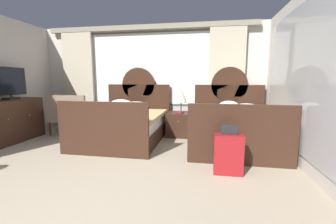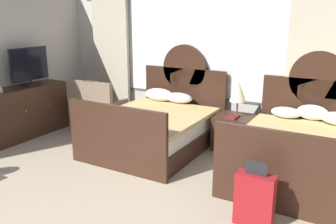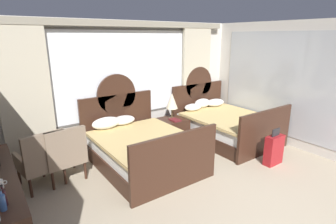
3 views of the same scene
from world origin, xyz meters
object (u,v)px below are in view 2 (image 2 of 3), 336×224
at_px(bed_near_mirror, 301,152).
at_px(dresser_minibar, 16,114).
at_px(nightstand_between_beds, 234,132).
at_px(suitcase_on_floor, 255,200).
at_px(armchair_by_window_centre, 89,103).
at_px(cup_on_dresser, 0,90).
at_px(table_lamp_on_nightstand, 238,91).
at_px(bed_near_window, 156,127).
at_px(book_on_nightstand, 232,117).
at_px(armchair_by_window_left, 103,105).
at_px(tv_flatscreen, 30,66).

relative_size(bed_near_mirror, dresser_minibar, 1.09).
relative_size(nightstand_between_beds, suitcase_on_floor, 0.86).
bearing_deg(armchair_by_window_centre, cup_on_dresser, -113.30).
xyz_separation_m(nightstand_between_beds, suitcase_on_floor, (0.93, -2.02, 0.01)).
xyz_separation_m(nightstand_between_beds, table_lamp_on_nightstand, (0.02, 0.04, 0.69)).
xyz_separation_m(bed_near_window, book_on_nightstand, (1.14, 0.45, 0.22)).
relative_size(armchair_by_window_left, armchair_by_window_centre, 1.00).
bearing_deg(suitcase_on_floor, armchair_by_window_centre, 155.64).
height_order(bed_near_window, armchair_by_window_centre, bed_near_window).
bearing_deg(book_on_nightstand, tv_flatscreen, -164.77).
xyz_separation_m(bed_near_mirror, suitcase_on_floor, (-0.22, -1.46, -0.06)).
bearing_deg(armchair_by_window_left, bed_near_mirror, -3.84).
relative_size(bed_near_window, armchair_by_window_centre, 2.20).
distance_m(table_lamp_on_nightstand, tv_flatscreen, 3.69).
bearing_deg(bed_near_window, table_lamp_on_nightstand, 27.30).
bearing_deg(armchair_by_window_centre, tv_flatscreen, -131.53).
bearing_deg(bed_near_window, tv_flatscreen, -167.97).
distance_m(bed_near_window, bed_near_mirror, 2.29).
distance_m(book_on_nightstand, armchair_by_window_centre, 2.83).
distance_m(dresser_minibar, tv_flatscreen, 0.88).
bearing_deg(dresser_minibar, bed_near_mirror, 10.57).
relative_size(table_lamp_on_nightstand, armchair_by_window_centre, 0.61).
xyz_separation_m(table_lamp_on_nightstand, tv_flatscreen, (-3.51, -1.10, 0.29)).
height_order(nightstand_between_beds, table_lamp_on_nightstand, table_lamp_on_nightstand).
relative_size(dresser_minibar, cup_on_dresser, 17.97).
bearing_deg(armchair_by_window_centre, bed_near_mirror, -3.53).
bearing_deg(cup_on_dresser, dresser_minibar, 104.38).
bearing_deg(tv_flatscreen, nightstand_between_beds, 16.98).
bearing_deg(cup_on_dresser, armchair_by_window_centre, 66.70).
relative_size(table_lamp_on_nightstand, tv_flatscreen, 0.75).
bearing_deg(tv_flatscreen, bed_near_mirror, 6.23).
distance_m(bed_near_mirror, cup_on_dresser, 4.78).
bearing_deg(tv_flatscreen, dresser_minibar, -94.45).
bearing_deg(armchair_by_window_centre, book_on_nightstand, 4.00).
bearing_deg(armchair_by_window_left, suitcase_on_floor, -26.48).
height_order(tv_flatscreen, armchair_by_window_centre, tv_flatscreen).
relative_size(bed_near_mirror, book_on_nightstand, 8.19).
height_order(bed_near_window, suitcase_on_floor, bed_near_window).
bearing_deg(suitcase_on_floor, bed_near_window, 145.10).
relative_size(bed_near_window, armchair_by_window_left, 2.20).
bearing_deg(bed_near_window, nightstand_between_beds, 26.29).
bearing_deg(cup_on_dresser, book_on_nightstand, 25.31).
distance_m(nightstand_between_beds, tv_flatscreen, 3.78).
relative_size(table_lamp_on_nightstand, suitcase_on_floor, 0.83).
xyz_separation_m(table_lamp_on_nightstand, dresser_minibar, (-3.54, -1.47, -0.51)).
xyz_separation_m(armchair_by_window_left, suitcase_on_floor, (3.41, -1.70, -0.20)).
height_order(table_lamp_on_nightstand, book_on_nightstand, table_lamp_on_nightstand).
xyz_separation_m(dresser_minibar, tv_flatscreen, (0.03, 0.36, 0.80)).
distance_m(tv_flatscreen, suitcase_on_floor, 4.63).
height_order(nightstand_between_beds, suitcase_on_floor, suitcase_on_floor).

